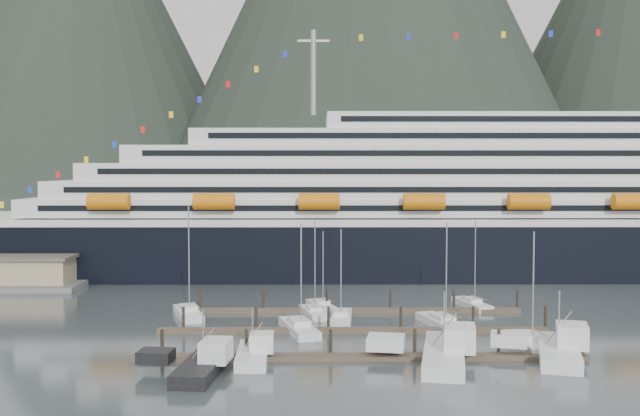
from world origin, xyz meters
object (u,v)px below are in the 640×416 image
(sailboat_c, at_px, (341,319))
(sailboat_h, at_px, (529,344))
(sailboat_f, at_px, (321,307))
(trawler_b, at_px, (251,354))
(sailboat_d, at_px, (442,324))
(trawler_c, at_px, (442,352))
(cruise_ship, at_px, (522,211))
(sailboat_b, at_px, (299,329))
(sailboat_g, at_px, (472,304))
(trawler_a, at_px, (202,364))
(sailboat_e, at_px, (314,313))
(trawler_d, at_px, (557,349))
(sailboat_a, at_px, (188,314))

(sailboat_c, distance_m, sailboat_h, 25.20)
(sailboat_f, xyz_separation_m, trawler_b, (-7.52, -28.83, 0.43))
(sailboat_d, xyz_separation_m, trawler_c, (-2.92, -17.16, 0.58))
(cruise_ship, xyz_separation_m, sailboat_h, (-15.56, -59.78, -11.60))
(trawler_b, bearing_deg, sailboat_h, -80.84)
(sailboat_b, height_order, sailboat_g, sailboat_b)
(cruise_ship, bearing_deg, trawler_a, -126.02)
(sailboat_e, bearing_deg, trawler_d, -145.23)
(sailboat_c, relative_size, trawler_b, 1.31)
(trawler_c, bearing_deg, sailboat_c, 35.79)
(sailboat_b, height_order, trawler_b, sailboat_b)
(sailboat_b, relative_size, sailboat_g, 1.05)
(trawler_b, relative_size, trawler_d, 0.70)
(sailboat_f, distance_m, trawler_d, 37.31)
(sailboat_b, xyz_separation_m, sailboat_h, (26.10, -7.98, 0.00))
(trawler_a, bearing_deg, trawler_b, -40.89)
(sailboat_g, distance_m, sailboat_h, 24.60)
(sailboat_a, height_order, trawler_b, sailboat_a)
(cruise_ship, height_order, sailboat_c, cruise_ship)
(trawler_c, distance_m, trawler_d, 12.45)
(sailboat_c, distance_m, trawler_c, 22.80)
(cruise_ship, distance_m, trawler_b, 81.13)
(sailboat_b, height_order, sailboat_f, sailboat_b)
(sailboat_d, xyz_separation_m, sailboat_g, (6.61, 13.59, -0.02))
(sailboat_f, distance_m, trawler_b, 29.80)
(sailboat_d, relative_size, trawler_d, 0.99)
(sailboat_d, distance_m, trawler_d, 18.53)
(sailboat_e, distance_m, trawler_d, 34.84)
(sailboat_h, bearing_deg, trawler_b, 97.40)
(sailboat_a, distance_m, sailboat_f, 18.90)
(cruise_ship, bearing_deg, sailboat_e, -133.97)
(sailboat_a, height_order, trawler_c, sailboat_a)
(sailboat_g, distance_m, trawler_d, 29.66)
(trawler_d, bearing_deg, trawler_b, 106.55)
(sailboat_e, bearing_deg, sailboat_c, -150.83)
(sailboat_a, height_order, sailboat_f, sailboat_a)
(trawler_a, bearing_deg, sailboat_h, -68.28)
(sailboat_b, xyz_separation_m, trawler_d, (27.59, -12.93, 0.55))
(sailboat_g, relative_size, trawler_d, 0.95)
(sailboat_h, height_order, trawler_d, sailboat_h)
(sailboat_d, relative_size, trawler_b, 1.43)
(sailboat_e, height_order, trawler_c, sailboat_e)
(sailboat_a, distance_m, sailboat_e, 17.00)
(sailboat_f, bearing_deg, trawler_a, 143.22)
(sailboat_b, xyz_separation_m, sailboat_e, (1.74, 10.42, -0.02))
(sailboat_d, distance_m, trawler_b, 28.34)
(sailboat_g, bearing_deg, sailboat_f, 79.74)
(sailboat_d, bearing_deg, sailboat_h, -158.98)
(sailboat_a, distance_m, sailboat_h, 44.86)
(trawler_a, xyz_separation_m, trawler_c, (24.40, 3.95, 0.11))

